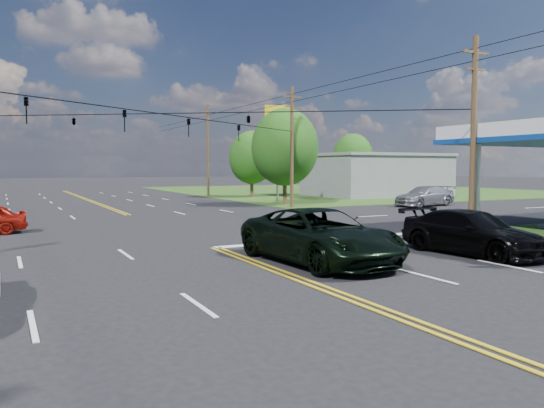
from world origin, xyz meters
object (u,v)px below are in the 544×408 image
tree_right_b (252,158)px  tree_far_r (353,157)px  pole_right_far (208,149)px  retail_ne (376,176)px  pole_se (473,132)px  pole_ne (292,145)px  tree_right_a (285,147)px  pickup_dkgreen (320,236)px  suv_black (472,232)px

tree_right_b → tree_far_r: tree_far_r is taller
tree_right_b → pole_right_far: bearing=131.2°
retail_ne → pole_se: (-17.00, -29.00, 2.72)m
pole_se → pole_ne: size_ratio=1.00×
pole_right_far → tree_right_a: 16.03m
pole_right_far → tree_far_r: (21.00, 2.00, -0.62)m
pole_right_far → retail_ne: bearing=-25.2°
pole_right_far → pickup_dkgreen: pole_right_far is taller
pole_ne → pole_right_far: pole_right_far is taller
tree_right_a → tree_far_r: size_ratio=1.07×
tree_right_a → pole_se: bearing=-92.7°
pole_se → tree_right_b: pole_se is taller
pole_ne → suv_black: 23.61m
retail_ne → tree_right_a: size_ratio=1.71×
tree_right_b → tree_far_r: size_ratio=0.93×
pole_right_far → tree_right_b: 5.40m
suv_black → retail_ne: bearing=50.7°
pole_se → suv_black: 8.05m
tree_right_a → pole_right_far: bearing=93.6°
pickup_dkgreen → tree_right_b: bearing=65.0°
pole_right_far → tree_right_b: size_ratio=1.41×
retail_ne → pole_right_far: pole_right_far is taller
pickup_dkgreen → retail_ne: bearing=46.0°
retail_ne → tree_right_a: bearing=-153.4°
tree_far_r → suv_black: tree_far_r is taller
pole_right_far → pickup_dkgreen: bearing=-105.2°
tree_far_r → tree_right_a: bearing=-138.0°
retail_ne → tree_right_b: (-13.50, 4.00, 2.02)m
tree_far_r → tree_right_b: bearing=-161.1°
tree_far_r → pickup_dkgreen: size_ratio=1.17×
tree_right_b → tree_right_a: bearing=-101.8°
pole_ne → tree_right_b: 15.42m
pole_ne → tree_far_r: (21.00, 21.00, -0.37)m
tree_right_b → tree_far_r: bearing=18.9°
pole_right_far → tree_right_a: size_ratio=1.22×
pole_se → pole_right_far: (0.00, 37.00, 0.25)m
pole_right_far → tree_right_b: bearing=-48.8°
pickup_dkgreen → suv_black: 6.02m
retail_ne → suv_black: size_ratio=2.52×
tree_far_r → pickup_dkgreen: 53.43m
pole_se → pole_right_far: size_ratio=0.95×
suv_black → pole_ne: bearing=71.3°
pole_se → pickup_dkgreen: pole_se is taller
pole_se → tree_far_r: pole_se is taller
pole_ne → pickup_dkgreen: (-11.03, -21.61, -4.01)m
tree_right_a → tree_right_b: tree_right_a is taller
pole_se → pole_ne: 18.00m
pickup_dkgreen → suv_black: (5.93, -1.07, -0.10)m
tree_right_b → tree_far_r: 18.50m
tree_right_b → pickup_dkgreen: tree_right_b is taller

